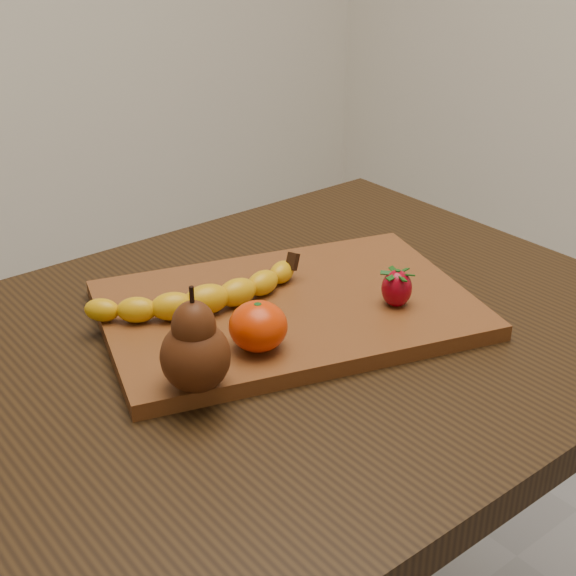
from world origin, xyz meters
TOP-DOWN VIEW (x-y plane):
  - table at (0.00, 0.00)m, footprint 1.00×0.70m
  - cutting_board at (0.07, 0.02)m, footprint 0.52×0.42m
  - banana at (-0.03, 0.06)m, footprint 0.24×0.11m
  - pear at (-0.12, -0.06)m, footprint 0.09×0.09m
  - mandarin at (-0.03, -0.04)m, footprint 0.08×0.08m
  - strawberry at (0.17, -0.06)m, footprint 0.04×0.04m

SIDE VIEW (x-z plane):
  - table at x=0.00m, z-range 0.28..1.04m
  - cutting_board at x=0.07m, z-range 0.76..0.78m
  - banana at x=-0.03m, z-range 0.78..0.82m
  - strawberry at x=0.17m, z-range 0.78..0.83m
  - mandarin at x=-0.03m, z-range 0.78..0.84m
  - pear at x=-0.12m, z-range 0.78..0.89m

